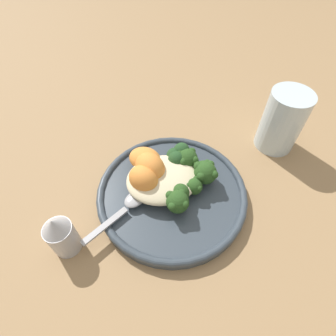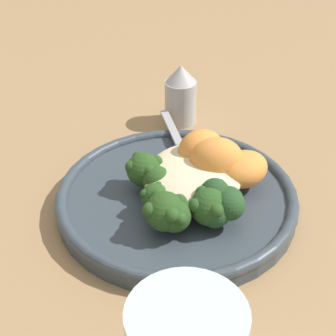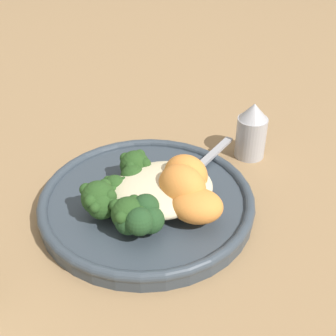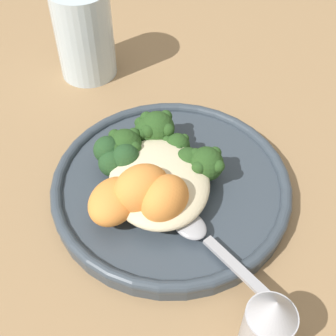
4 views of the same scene
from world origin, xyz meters
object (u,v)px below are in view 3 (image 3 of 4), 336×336
object	(u,v)px
sweet_potato_chunk_1	(186,175)
kale_tuft	(139,216)
plate	(147,202)
spoon	(197,168)
broccoli_stalk_1	(142,184)
sweet_potato_chunk_0	(182,187)
quinoa_mound	(162,189)
broccoli_stalk_0	(140,171)
broccoli_stalk_3	(111,198)
broccoli_stalk_4	(119,203)
sweet_potato_chunk_2	(197,206)
salt_shaker	(252,131)
broccoli_stalk_5	(138,209)
broccoli_stalk_2	(132,191)

from	to	relation	value
sweet_potato_chunk_1	kale_tuft	distance (m)	0.08
plate	kale_tuft	world-z (taller)	kale_tuft
sweet_potato_chunk_1	spoon	size ratio (longest dim) A/B	0.47
broccoli_stalk_1	sweet_potato_chunk_0	distance (m)	0.05
broccoli_stalk_1	sweet_potato_chunk_0	size ratio (longest dim) A/B	1.46
quinoa_mound	broccoli_stalk_0	distance (m)	0.04
plate	broccoli_stalk_3	size ratio (longest dim) A/B	2.28
broccoli_stalk_0	sweet_potato_chunk_1	world-z (taller)	sweet_potato_chunk_1
broccoli_stalk_1	kale_tuft	xyz separation A→B (m)	(0.02, 0.05, 0.00)
quinoa_mound	broccoli_stalk_1	distance (m)	0.02
quinoa_mound	sweet_potato_chunk_1	bearing A→B (deg)	-175.52
broccoli_stalk_4	spoon	distance (m)	0.11
sweet_potato_chunk_2	salt_shaker	xyz separation A→B (m)	(-0.13, -0.11, -0.00)
plate	spoon	size ratio (longest dim) A/B	2.29
plate	sweet_potato_chunk_2	distance (m)	0.07
broccoli_stalk_4	broccoli_stalk_5	xyz separation A→B (m)	(-0.01, 0.02, 0.00)
broccoli_stalk_1	sweet_potato_chunk_1	distance (m)	0.05
broccoli_stalk_1	broccoli_stalk_2	xyz separation A→B (m)	(0.01, 0.01, -0.00)
broccoli_stalk_2	broccoli_stalk_3	xyz separation A→B (m)	(0.03, 0.01, 0.00)
broccoli_stalk_2	sweet_potato_chunk_0	distance (m)	0.06
broccoli_stalk_3	sweet_potato_chunk_2	bearing A→B (deg)	159.84
broccoli_stalk_3	sweet_potato_chunk_2	xyz separation A→B (m)	(-0.08, 0.05, 0.00)
sweet_potato_chunk_2	kale_tuft	world-z (taller)	same
broccoli_stalk_0	broccoli_stalk_4	bearing A→B (deg)	123.39
broccoli_stalk_5	kale_tuft	world-z (taller)	broccoli_stalk_5
broccoli_stalk_3	salt_shaker	xyz separation A→B (m)	(-0.21, -0.07, -0.00)
plate	kale_tuft	xyz separation A→B (m)	(0.02, 0.05, 0.03)
plate	broccoli_stalk_2	bearing A→B (deg)	6.07
broccoli_stalk_2	broccoli_stalk_5	xyz separation A→B (m)	(0.01, 0.04, 0.00)
sweet_potato_chunk_1	sweet_potato_chunk_2	world-z (taller)	sweet_potato_chunk_1
broccoli_stalk_0	sweet_potato_chunk_2	size ratio (longest dim) A/B	1.72
broccoli_stalk_3	sweet_potato_chunk_1	distance (m)	0.08
salt_shaker	broccoli_stalk_2	bearing A→B (deg)	17.39
broccoli_stalk_0	sweet_potato_chunk_0	xyz separation A→B (m)	(-0.03, 0.05, 0.01)
quinoa_mound	salt_shaker	distance (m)	0.16
broccoli_stalk_0	broccoli_stalk_5	xyz separation A→B (m)	(0.02, 0.06, 0.00)
broccoli_stalk_3	broccoli_stalk_2	bearing A→B (deg)	-150.13
broccoli_stalk_3	sweet_potato_chunk_2	size ratio (longest dim) A/B	1.96
quinoa_mound	broccoli_stalk_5	world-z (taller)	broccoli_stalk_5
plate	kale_tuft	bearing A→B (deg)	63.55
plate	sweet_potato_chunk_2	world-z (taller)	sweet_potato_chunk_2
broccoli_stalk_5	sweet_potato_chunk_2	bearing A→B (deg)	136.50
broccoli_stalk_1	salt_shaker	bearing A→B (deg)	-106.39
quinoa_mound	broccoli_stalk_5	xyz separation A→B (m)	(0.04, 0.02, 0.00)
broccoli_stalk_2	sweet_potato_chunk_0	world-z (taller)	sweet_potato_chunk_0
sweet_potato_chunk_0	sweet_potato_chunk_1	xyz separation A→B (m)	(-0.01, -0.02, -0.00)
sweet_potato_chunk_2	broccoli_stalk_5	bearing A→B (deg)	-18.77
broccoli_stalk_2	spoon	distance (m)	0.09
sweet_potato_chunk_1	plate	bearing A→B (deg)	-14.33
broccoli_stalk_1	sweet_potato_chunk_1	bearing A→B (deg)	-141.36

